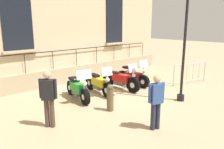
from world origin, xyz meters
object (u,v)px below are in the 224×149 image
(motorcycle_green, at_px, (78,89))
(motorcycle_maroon, at_px, (133,77))
(lamppost, at_px, (186,19))
(motorcycle_red, at_px, (121,80))
(crowd_barrier, at_px, (190,73))
(bollard, at_px, (110,98))
(pedestrian_walking, at_px, (156,99))
(motorcycle_yellow, at_px, (99,84))
(pedestrian_standing, at_px, (48,96))

(motorcycle_green, distance_m, motorcycle_maroon, 3.16)
(motorcycle_maroon, bearing_deg, lamppost, -5.97)
(motorcycle_red, xyz_separation_m, motorcycle_maroon, (-0.06, 0.91, -0.02))
(lamppost, relative_size, crowd_barrier, 2.20)
(motorcycle_red, relative_size, bollard, 2.36)
(motorcycle_green, xyz_separation_m, motorcycle_maroon, (0.12, 3.15, 0.00))
(crowd_barrier, xyz_separation_m, pedestrian_walking, (1.78, -5.33, 0.33))
(motorcycle_yellow, xyz_separation_m, bollard, (1.78, -0.97, 0.06))
(motorcycle_red, distance_m, bollard, 2.63)
(pedestrian_standing, bearing_deg, bollard, 81.97)
(motorcycle_green, distance_m, lamppost, 4.89)
(motorcycle_yellow, relative_size, lamppost, 0.45)
(lamppost, bearing_deg, motorcycle_yellow, -148.89)
(bollard, bearing_deg, pedestrian_walking, 0.18)
(crowd_barrier, xyz_separation_m, pedestrian_standing, (-0.41, -7.46, 0.39))
(motorcycle_maroon, bearing_deg, motorcycle_yellow, -94.11)
(motorcycle_maroon, distance_m, pedestrian_walking, 4.67)
(motorcycle_green, relative_size, pedestrian_standing, 1.20)
(motorcycle_red, height_order, lamppost, lamppost)
(motorcycle_red, height_order, pedestrian_walking, pedestrian_walking)
(crowd_barrier, relative_size, pedestrian_walking, 1.29)
(motorcycle_red, relative_size, motorcycle_maroon, 1.12)
(motorcycle_green, xyz_separation_m, motorcycle_red, (0.18, 2.24, 0.02))
(motorcycle_red, bearing_deg, motorcycle_green, -94.59)
(motorcycle_green, bearing_deg, motorcycle_yellow, 91.32)
(motorcycle_green, xyz_separation_m, crowd_barrier, (1.87, 5.47, 0.14))
(motorcycle_red, bearing_deg, crowd_barrier, 62.36)
(motorcycle_maroon, relative_size, pedestrian_walking, 1.25)
(motorcycle_yellow, distance_m, motorcycle_red, 1.16)
(motorcycle_green, distance_m, motorcycle_yellow, 1.10)
(motorcycle_red, bearing_deg, pedestrian_walking, -31.19)
(motorcycle_red, bearing_deg, motorcycle_maroon, 93.65)
(motorcycle_green, height_order, pedestrian_walking, pedestrian_walking)
(crowd_barrier, relative_size, pedestrian_standing, 1.22)
(pedestrian_walking, bearing_deg, lamppost, 105.60)
(motorcycle_green, relative_size, bollard, 2.16)
(motorcycle_yellow, xyz_separation_m, pedestrian_standing, (1.48, -3.09, 0.54))
(motorcycle_yellow, xyz_separation_m, motorcycle_red, (0.21, 1.14, 0.02))
(motorcycle_red, xyz_separation_m, pedestrian_walking, (3.47, -2.10, 0.46))
(lamppost, bearing_deg, motorcycle_maroon, 174.03)
(pedestrian_standing, height_order, pedestrian_walking, pedestrian_standing)
(motorcycle_yellow, bearing_deg, lamppost, 31.11)
(motorcycle_green, relative_size, motorcycle_red, 0.91)
(lamppost, xyz_separation_m, pedestrian_walking, (0.76, -2.72, -2.23))
(crowd_barrier, distance_m, bollard, 5.34)
(pedestrian_standing, distance_m, pedestrian_walking, 3.06)
(lamppost, bearing_deg, pedestrian_standing, -106.49)
(motorcycle_maroon, height_order, bollard, motorcycle_maroon)
(motorcycle_yellow, xyz_separation_m, lamppost, (2.92, 1.76, 2.71))
(motorcycle_yellow, distance_m, pedestrian_standing, 3.47)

